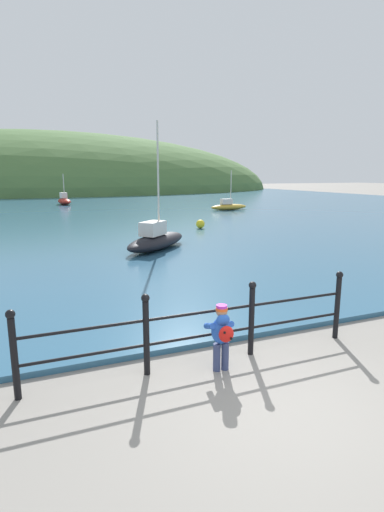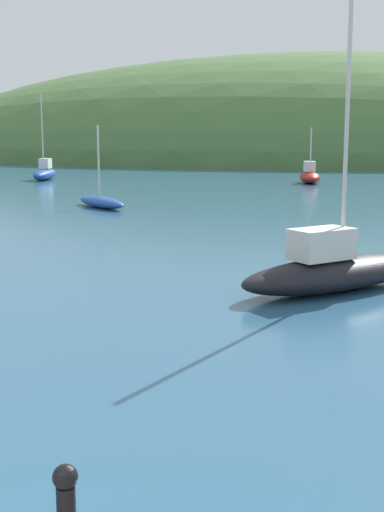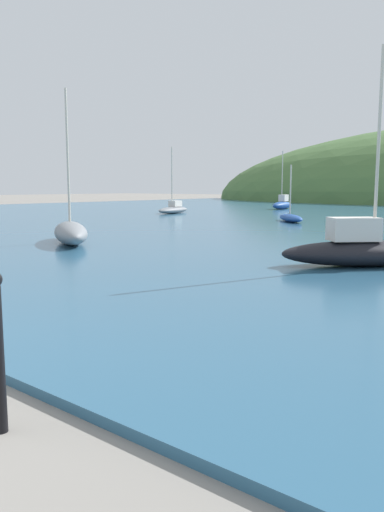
{
  "view_description": "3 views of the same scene",
  "coord_description": "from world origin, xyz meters",
  "px_view_note": "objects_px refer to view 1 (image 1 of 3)",
  "views": [
    {
      "loc": [
        -2.73,
        -3.66,
        2.84
      ],
      "look_at": [
        0.51,
        4.22,
        1.09
      ],
      "focal_mm": 28.0,
      "sensor_mm": 36.0,
      "label": 1
    },
    {
      "loc": [
        1.57,
        -1.37,
        2.72
      ],
      "look_at": [
        -0.18,
        7.49,
        1.12
      ],
      "focal_mm": 50.0,
      "sensor_mm": 36.0,
      "label": 2
    },
    {
      "loc": [
        5.41,
        -0.33,
        1.8
      ],
      "look_at": [
        1.01,
        5.14,
        0.83
      ],
      "focal_mm": 35.0,
      "sensor_mm": 36.0,
      "label": 3
    }
  ],
  "objects_px": {
    "mooring_buoy": "(200,224)",
    "boat_far_right": "(64,201)",
    "boat_nearest_quay": "(156,239)",
    "boat_green_fishing": "(229,206)",
    "child_in_coat": "(222,332)"
  },
  "relations": [
    {
      "from": "mooring_buoy",
      "to": "boat_green_fishing",
      "type": "bearing_deg",
      "value": 54.96
    },
    {
      "from": "child_in_coat",
      "to": "mooring_buoy",
      "type": "bearing_deg",
      "value": 67.66
    },
    {
      "from": "child_in_coat",
      "to": "mooring_buoy",
      "type": "relative_size",
      "value": 2.25
    },
    {
      "from": "boat_green_fishing",
      "to": "boat_far_right",
      "type": "relative_size",
      "value": 1.15
    },
    {
      "from": "mooring_buoy",
      "to": "boat_far_right",
      "type": "bearing_deg",
      "value": 104.22
    },
    {
      "from": "boat_green_fishing",
      "to": "mooring_buoy",
      "type": "height_order",
      "value": "boat_green_fishing"
    },
    {
      "from": "boat_green_fishing",
      "to": "boat_far_right",
      "type": "distance_m",
      "value": 15.55
    },
    {
      "from": "boat_far_right",
      "to": "mooring_buoy",
      "type": "xyz_separation_m",
      "value": [
        4.99,
        -19.68,
        -0.13
      ]
    },
    {
      "from": "boat_far_right",
      "to": "mooring_buoy",
      "type": "bearing_deg",
      "value": -75.78
    },
    {
      "from": "boat_nearest_quay",
      "to": "mooring_buoy",
      "type": "distance_m",
      "value": 6.01
    },
    {
      "from": "child_in_coat",
      "to": "mooring_buoy",
      "type": "xyz_separation_m",
      "value": [
        5.67,
        13.8,
        -0.28
      ]
    },
    {
      "from": "boat_green_fishing",
      "to": "boat_nearest_quay",
      "type": "xyz_separation_m",
      "value": [
        -10.1,
        -13.63,
        0.07
      ]
    },
    {
      "from": "child_in_coat",
      "to": "mooring_buoy",
      "type": "distance_m",
      "value": 14.93
    },
    {
      "from": "child_in_coat",
      "to": "boat_green_fishing",
      "type": "height_order",
      "value": "boat_green_fishing"
    },
    {
      "from": "boat_nearest_quay",
      "to": "boat_green_fishing",
      "type": "bearing_deg",
      "value": 53.45
    }
  ]
}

